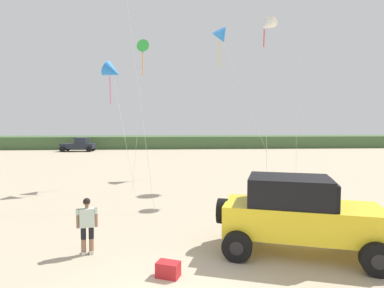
% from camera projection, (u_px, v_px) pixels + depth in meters
% --- Properties ---
extents(dune_ridge, '(90.00, 8.67, 1.92)m').
position_uv_depth(dune_ridge, '(198.00, 142.00, 54.92)').
color(dune_ridge, '#426038').
rests_on(dune_ridge, ground_plane).
extents(jeep, '(5.01, 3.61, 2.26)m').
position_uv_depth(jeep, '(299.00, 213.00, 9.42)').
color(jeep, yellow).
rests_on(jeep, ground_plane).
extents(person_watching, '(0.62, 0.36, 1.67)m').
position_uv_depth(person_watching, '(87.00, 223.00, 9.36)').
color(person_watching, '#8C664C').
rests_on(person_watching, ground_plane).
extents(cooler_box, '(0.66, 0.55, 0.38)m').
position_uv_depth(cooler_box, '(168.00, 269.00, 7.99)').
color(cooler_box, '#B21E23').
rests_on(cooler_box, ground_plane).
extents(distant_pickup, '(4.70, 2.60, 1.98)m').
position_uv_depth(distant_pickup, '(79.00, 145.00, 46.16)').
color(distant_pickup, '#1E232D').
rests_on(distant_pickup, ground_plane).
extents(kite_red_delta, '(1.60, 3.92, 9.64)m').
position_uv_depth(kite_red_delta, '(267.00, 25.00, 17.10)').
color(kite_red_delta, white).
rests_on(kite_red_delta, ground_plane).
extents(kite_green_box, '(3.60, 6.80, 11.29)m').
position_uv_depth(kite_green_box, '(222.00, 37.00, 24.78)').
color(kite_green_box, blue).
rests_on(kite_green_box, ground_plane).
extents(kite_blue_swept, '(1.10, 3.35, 9.24)m').
position_uv_depth(kite_blue_swept, '(145.00, 48.00, 20.81)').
color(kite_blue_swept, green).
rests_on(kite_blue_swept, ground_plane).
extents(kite_orange_streamer, '(2.35, 3.91, 7.58)m').
position_uv_depth(kite_orange_streamer, '(113.00, 72.00, 18.94)').
color(kite_orange_streamer, blue).
rests_on(kite_orange_streamer, ground_plane).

